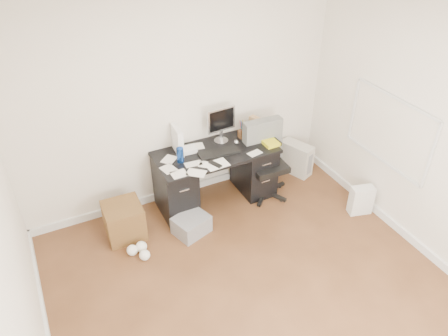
# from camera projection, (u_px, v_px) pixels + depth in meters

# --- Properties ---
(ground) EXTENTS (4.00, 4.00, 0.00)m
(ground) POSITION_uv_depth(u_px,v_px,m) (260.00, 299.00, 4.43)
(ground) COLOR #482A17
(ground) RESTS_ON ground
(room_shell) EXTENTS (4.02, 4.02, 2.71)m
(room_shell) POSITION_uv_depth(u_px,v_px,m) (271.00, 161.00, 3.52)
(room_shell) COLOR beige
(room_shell) RESTS_ON ground
(desk) EXTENTS (1.50, 0.70, 0.75)m
(desk) POSITION_uv_depth(u_px,v_px,m) (216.00, 174.00, 5.53)
(desk) COLOR black
(desk) RESTS_ON ground
(loose_papers) EXTENTS (1.10, 0.60, 0.00)m
(loose_papers) POSITION_uv_depth(u_px,v_px,m) (202.00, 157.00, 5.22)
(loose_papers) COLOR white
(loose_papers) RESTS_ON desk
(lcd_monitor) EXTENTS (0.39, 0.24, 0.48)m
(lcd_monitor) POSITION_uv_depth(u_px,v_px,m) (221.00, 125.00, 5.38)
(lcd_monitor) COLOR silver
(lcd_monitor) RESTS_ON desk
(keyboard) EXTENTS (0.51, 0.21, 0.03)m
(keyboard) POSITION_uv_depth(u_px,v_px,m) (219.00, 153.00, 5.28)
(keyboard) COLOR black
(keyboard) RESTS_ON desk
(computer_mouse) EXTENTS (0.08, 0.08, 0.06)m
(computer_mouse) POSITION_uv_depth(u_px,v_px,m) (236.00, 142.00, 5.44)
(computer_mouse) COLOR silver
(computer_mouse) RESTS_ON desk
(travel_mug) EXTENTS (0.11, 0.11, 0.19)m
(travel_mug) POSITION_uv_depth(u_px,v_px,m) (180.00, 155.00, 5.09)
(travel_mug) COLOR navy
(travel_mug) RESTS_ON desk
(white_binder) EXTENTS (0.15, 0.30, 0.34)m
(white_binder) POSITION_uv_depth(u_px,v_px,m) (177.00, 140.00, 5.22)
(white_binder) COLOR white
(white_binder) RESTS_ON desk
(magazine_file) EXTENTS (0.17, 0.24, 0.25)m
(magazine_file) POSITION_uv_depth(u_px,v_px,m) (257.00, 127.00, 5.57)
(magazine_file) COLOR #AB7D52
(magazine_file) RESTS_ON desk
(pen_cup) EXTENTS (0.11, 0.11, 0.25)m
(pen_cup) POSITION_uv_depth(u_px,v_px,m) (242.00, 129.00, 5.53)
(pen_cup) COLOR #523317
(pen_cup) RESTS_ON desk
(yellow_book) EXTENTS (0.20, 0.25, 0.04)m
(yellow_book) POSITION_uv_depth(u_px,v_px,m) (270.00, 142.00, 5.47)
(yellow_book) COLOR yellow
(yellow_book) RESTS_ON desk
(paper_remote) EXTENTS (0.28, 0.23, 0.02)m
(paper_remote) POSITION_uv_depth(u_px,v_px,m) (217.00, 164.00, 5.09)
(paper_remote) COLOR white
(paper_remote) RESTS_ON desk
(office_chair) EXTENTS (0.60, 0.60, 1.03)m
(office_chair) POSITION_uv_depth(u_px,v_px,m) (267.00, 162.00, 5.56)
(office_chair) COLOR #585B58
(office_chair) RESTS_ON ground
(pc_tower) EXTENTS (0.36, 0.50, 0.46)m
(pc_tower) POSITION_uv_depth(u_px,v_px,m) (296.00, 158.00, 6.15)
(pc_tower) COLOR #ADA89C
(pc_tower) RESTS_ON ground
(shopping_bag) EXTENTS (0.32, 0.27, 0.38)m
(shopping_bag) POSITION_uv_depth(u_px,v_px,m) (361.00, 200.00, 5.44)
(shopping_bag) COLOR silver
(shopping_bag) RESTS_ON ground
(wicker_basket) EXTENTS (0.44, 0.44, 0.43)m
(wicker_basket) POSITION_uv_depth(u_px,v_px,m) (124.00, 221.00, 5.09)
(wicker_basket) COLOR #4C2F17
(wicker_basket) RESTS_ON ground
(desk_printer) EXTENTS (0.47, 0.43, 0.23)m
(desk_printer) POSITION_uv_depth(u_px,v_px,m) (191.00, 225.00, 5.17)
(desk_printer) COLOR slate
(desk_printer) RESTS_ON ground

